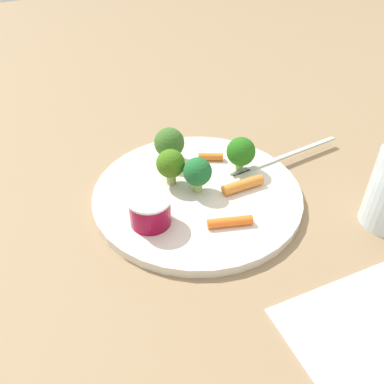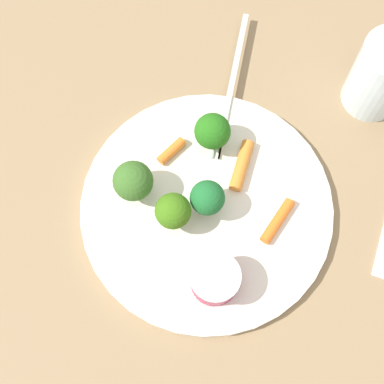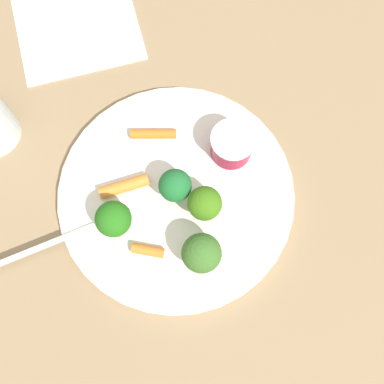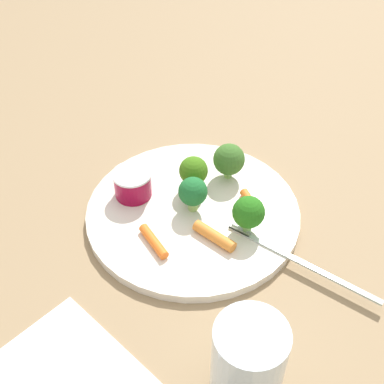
{
  "view_description": "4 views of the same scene",
  "coord_description": "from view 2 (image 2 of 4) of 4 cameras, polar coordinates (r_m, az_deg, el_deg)",
  "views": [
    {
      "loc": [
        0.2,
        0.35,
        0.33
      ],
      "look_at": [
        0.02,
        0.01,
        0.02
      ],
      "focal_mm": 37.28,
      "sensor_mm": 36.0,
      "label": 1
    },
    {
      "loc": [
        0.19,
        0.03,
        0.6
      ],
      "look_at": [
        -0.01,
        -0.02,
        0.03
      ],
      "focal_mm": 53.98,
      "sensor_mm": 36.0,
      "label": 2
    },
    {
      "loc": [
        -0.04,
        -0.15,
        0.52
      ],
      "look_at": [
        0.02,
        -0.01,
        0.02
      ],
      "focal_mm": 43.54,
      "sensor_mm": 36.0,
      "label": 3
    },
    {
      "loc": [
        -0.27,
        0.36,
        0.46
      ],
      "look_at": [
        0.01,
        -0.01,
        0.03
      ],
      "focal_mm": 46.94,
      "sensor_mm": 36.0,
      "label": 4
    }
  ],
  "objects": [
    {
      "name": "ground_plane",
      "position": [
        0.62,
        1.43,
        -1.8
      ],
      "size": [
        2.4,
        2.4,
        0.0
      ],
      "primitive_type": "plane",
      "color": "#8E7351"
    },
    {
      "name": "carrot_stick_1",
      "position": [
        0.63,
        -2.04,
        4.07
      ],
      "size": [
        0.04,
        0.03,
        0.01
      ],
      "primitive_type": "cylinder",
      "rotation": [
        1.57,
        0.0,
        1.02
      ],
      "color": "orange",
      "rests_on": "plate"
    },
    {
      "name": "carrot_stick_2",
      "position": [
        0.62,
        4.94,
        2.64
      ],
      "size": [
        0.06,
        0.02,
        0.01
      ],
      "primitive_type": "cylinder",
      "rotation": [
        1.57,
        0.0,
        4.66
      ],
      "color": "orange",
      "rests_on": "plate"
    },
    {
      "name": "drinking_glass",
      "position": [
        0.67,
        18.23,
        10.88
      ],
      "size": [
        0.07,
        0.07,
        0.1
      ],
      "primitive_type": "cylinder",
      "color": "silver",
      "rests_on": "ground_plane"
    },
    {
      "name": "plate",
      "position": [
        0.62,
        1.45,
        -1.63
      ],
      "size": [
        0.27,
        0.27,
        0.01
      ],
      "primitive_type": "cylinder",
      "color": "silver",
      "rests_on": "ground_plane"
    },
    {
      "name": "broccoli_floret_0",
      "position": [
        0.59,
        -5.95,
        0.73
      ],
      "size": [
        0.04,
        0.04,
        0.05
      ],
      "color": "#89BD5F",
      "rests_on": "plate"
    },
    {
      "name": "broccoli_floret_1",
      "position": [
        0.59,
        1.75,
        -0.22
      ],
      "size": [
        0.04,
        0.04,
        0.05
      ],
      "color": "#92BC64",
      "rests_on": "plate"
    },
    {
      "name": "broccoli_floret_2",
      "position": [
        0.58,
        -1.88,
        -1.92
      ],
      "size": [
        0.04,
        0.04,
        0.05
      ],
      "color": "#91A962",
      "rests_on": "plate"
    },
    {
      "name": "broccoli_floret_3",
      "position": [
        0.61,
        2.03,
        6.0
      ],
      "size": [
        0.04,
        0.04,
        0.05
      ],
      "color": "#88B966",
      "rests_on": "plate"
    },
    {
      "name": "fork",
      "position": [
        0.67,
        3.91,
        10.4
      ],
      "size": [
        0.19,
        0.02,
        0.0
      ],
      "color": "#B1BFB4",
      "rests_on": "plate"
    },
    {
      "name": "sauce_cup",
      "position": [
        0.58,
        2.27,
        -8.63
      ],
      "size": [
        0.05,
        0.05,
        0.04
      ],
      "color": "maroon",
      "rests_on": "plate"
    },
    {
      "name": "carrot_stick_0",
      "position": [
        0.61,
        8.37,
        -3.2
      ],
      "size": [
        0.05,
        0.03,
        0.01
      ],
      "primitive_type": "cylinder",
      "rotation": [
        1.57,
        0.0,
        4.35
      ],
      "color": "orange",
      "rests_on": "plate"
    }
  ]
}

